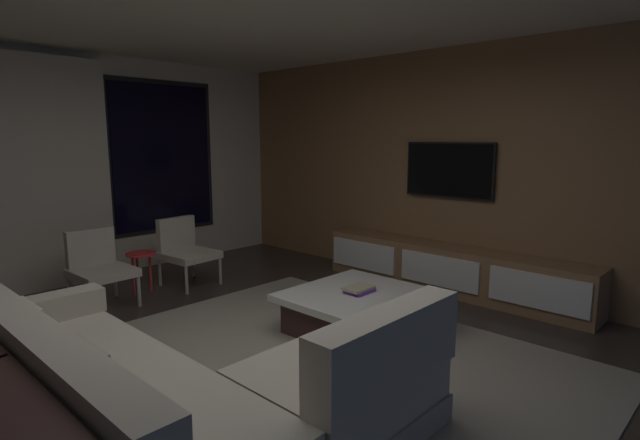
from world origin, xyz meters
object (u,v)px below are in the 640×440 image
coffee_table (361,312)px  accent_chair_near_window (185,248)px  sectional_couch (172,397)px  accent_chair_by_curtain (98,264)px  side_stool (141,260)px  book_stack_on_coffee_table (359,289)px  mounted_tv (449,170)px  media_console (453,271)px

coffee_table → accent_chair_near_window: size_ratio=1.49×
sectional_couch → accent_chair_by_curtain: bearing=74.7°
side_stool → sectional_couch: bearing=-113.9°
book_stack_on_coffee_table → side_stool: side_stool is taller
coffee_table → mounted_tv: bearing=5.8°
book_stack_on_coffee_table → accent_chair_near_window: size_ratio=0.35×
sectional_couch → book_stack_on_coffee_table: sectional_couch is taller
mounted_tv → book_stack_on_coffee_table: bearing=-175.3°
coffee_table → accent_chair_near_window: accent_chair_near_window is taller
sectional_couch → media_console: size_ratio=0.81×
book_stack_on_coffee_table → accent_chair_by_curtain: accent_chair_by_curtain is taller
coffee_table → side_stool: bearing=107.2°
book_stack_on_coffee_table → mounted_tv: size_ratio=0.25×
accent_chair_near_window → coffee_table: bearing=-84.2°
coffee_table → mounted_tv: size_ratio=1.08×
book_stack_on_coffee_table → media_console: size_ratio=0.09×
coffee_table → mounted_tv: mounted_tv is taller
accent_chair_near_window → mounted_tv: mounted_tv is taller
book_stack_on_coffee_table → coffee_table: bearing=-115.4°
media_console → mounted_tv: mounted_tv is taller
accent_chair_by_curtain → media_console: size_ratio=0.25×
accent_chair_by_curtain → side_stool: 0.50m
side_stool → accent_chair_by_curtain: bearing=-170.6°
side_stool → media_console: (2.37, -2.51, -0.12)m
accent_chair_by_curtain → accent_chair_near_window: bearing=2.0°
side_stool → mounted_tv: mounted_tv is taller
coffee_table → sectional_couch: bearing=-172.6°
side_stool → media_console: size_ratio=0.15×
accent_chair_near_window → mounted_tv: size_ratio=0.73×
coffee_table → accent_chair_by_curtain: accent_chair_by_curtain is taller
side_stool → mounted_tv: 3.58m
sectional_couch → coffee_table: sectional_couch is taller
book_stack_on_coffee_table → media_console: media_console is taller
sectional_couch → mounted_tv: size_ratio=2.33×
accent_chair_near_window → side_stool: 0.53m
accent_chair_by_curtain → book_stack_on_coffee_table: bearing=-61.6°
book_stack_on_coffee_table → accent_chair_by_curtain: bearing=118.4°
book_stack_on_coffee_table → side_stool: bearing=107.8°
accent_chair_by_curtain → side_stool: (0.49, 0.08, -0.06)m
accent_chair_near_window → mounted_tv: bearing=-48.2°
accent_chair_by_curtain → coffee_table: bearing=-62.3°
book_stack_on_coffee_table → accent_chair_by_curtain: size_ratio=0.35×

